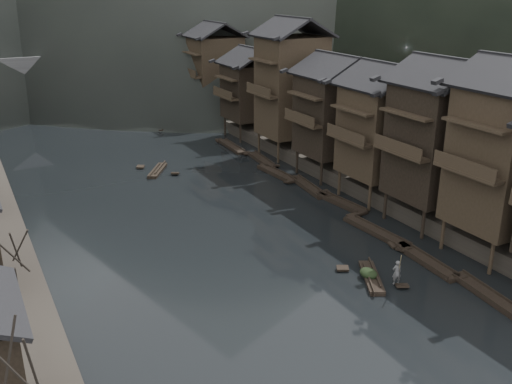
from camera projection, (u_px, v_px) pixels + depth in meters
water at (301, 300)px, 38.52m from camera, size 300.00×300.00×0.00m
right_bank at (355, 116)px, 86.72m from camera, size 40.00×200.00×1.80m
stilt_houses at (347, 97)px, 58.74m from camera, size 9.00×67.60×16.63m
moored_sampans at (323, 198)px, 55.98m from camera, size 3.26×49.36×0.47m
midriver_boats at (159, 145)px, 74.27m from camera, size 10.20×25.18×0.44m
stone_bridge at (74, 76)px, 96.34m from camera, size 40.00×6.00×9.00m
hero_sampan at (371, 277)px, 41.11m from camera, size 3.22×5.00×0.44m
cargo_heap at (369, 269)px, 41.04m from camera, size 1.14×1.50×0.69m
boatman at (397, 269)px, 39.76m from camera, size 0.76×0.60×1.83m
bamboo_pole at (403, 233)px, 38.90m from camera, size 2.00×2.26×3.65m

